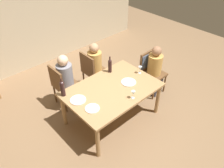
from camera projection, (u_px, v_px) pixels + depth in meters
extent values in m
plane|color=#846647|center=(112.00, 117.00, 4.36)|extent=(10.00, 10.00, 0.00)
cube|color=beige|center=(31.00, 12.00, 5.14)|extent=(6.40, 0.12, 2.70)
cube|color=#A87F51|center=(112.00, 89.00, 3.93)|extent=(1.64, 1.11, 0.04)
cylinder|color=#A87F51|center=(98.00, 142.00, 3.47)|extent=(0.07, 0.07, 0.68)
cylinder|color=#A87F51|center=(158.00, 99.00, 4.27)|extent=(0.07, 0.07, 0.68)
cylinder|color=#A87F51|center=(64.00, 110.00, 4.03)|extent=(0.07, 0.07, 0.68)
cylinder|color=#A87F51|center=(122.00, 77.00, 4.84)|extent=(0.07, 0.07, 0.68)
cylinder|color=brown|center=(70.00, 86.00, 4.79)|extent=(0.04, 0.04, 0.44)
cylinder|color=brown|center=(81.00, 95.00, 4.56)|extent=(0.04, 0.04, 0.44)
cylinder|color=brown|center=(55.00, 94.00, 4.58)|extent=(0.04, 0.04, 0.44)
cylinder|color=brown|center=(65.00, 103.00, 4.36)|extent=(0.04, 0.04, 0.44)
cube|color=brown|center=(67.00, 85.00, 4.43)|extent=(0.44, 0.44, 0.04)
cube|color=brown|center=(56.00, 79.00, 4.17)|extent=(0.04, 0.44, 0.44)
cylinder|color=brown|center=(97.00, 73.00, 5.18)|extent=(0.04, 0.04, 0.44)
cylinder|color=brown|center=(108.00, 80.00, 4.96)|extent=(0.04, 0.04, 0.44)
cylinder|color=brown|center=(84.00, 79.00, 4.98)|extent=(0.04, 0.04, 0.44)
cylinder|color=brown|center=(95.00, 87.00, 4.75)|extent=(0.04, 0.04, 0.44)
cube|color=brown|center=(95.00, 71.00, 4.82)|extent=(0.44, 0.44, 0.04)
cube|color=brown|center=(87.00, 65.00, 4.57)|extent=(0.04, 0.44, 0.44)
cylinder|color=brown|center=(165.00, 83.00, 4.86)|extent=(0.04, 0.04, 0.44)
cylinder|color=brown|center=(154.00, 91.00, 4.66)|extent=(0.04, 0.04, 0.44)
cylinder|color=brown|center=(151.00, 76.00, 5.08)|extent=(0.04, 0.04, 0.44)
cylinder|color=brown|center=(140.00, 83.00, 4.88)|extent=(0.04, 0.04, 0.44)
cube|color=brown|center=(153.00, 74.00, 4.72)|extent=(0.44, 0.44, 0.04)
cube|color=brown|center=(147.00, 61.00, 4.69)|extent=(0.44, 0.04, 0.44)
cube|color=#4C5B75|center=(147.00, 60.00, 4.68)|extent=(0.40, 0.07, 0.31)
cylinder|color=#33333D|center=(71.00, 89.00, 4.70)|extent=(0.11, 0.11, 0.46)
cylinder|color=#33333D|center=(76.00, 93.00, 4.59)|extent=(0.11, 0.11, 0.46)
cylinder|color=gray|center=(65.00, 75.00, 4.28)|extent=(0.30, 0.30, 0.47)
sphere|color=beige|center=(63.00, 60.00, 4.08)|extent=(0.20, 0.20, 0.20)
cylinder|color=#33333D|center=(98.00, 75.00, 5.09)|extent=(0.11, 0.11, 0.46)
cylinder|color=#33333D|center=(103.00, 79.00, 4.98)|extent=(0.11, 0.11, 0.46)
cylinder|color=tan|center=(95.00, 62.00, 4.68)|extent=(0.30, 0.30, 0.45)
sphere|color=tan|center=(94.00, 48.00, 4.48)|extent=(0.20, 0.20, 0.20)
cylinder|color=#33333D|center=(160.00, 84.00, 4.83)|extent=(0.11, 0.11, 0.46)
cylinder|color=#33333D|center=(155.00, 87.00, 4.74)|extent=(0.11, 0.11, 0.46)
cylinder|color=tan|center=(155.00, 65.00, 4.58)|extent=(0.30, 0.30, 0.45)
sphere|color=#996B4C|center=(157.00, 51.00, 4.39)|extent=(0.20, 0.20, 0.20)
cylinder|color=black|center=(63.00, 90.00, 3.71)|extent=(0.08, 0.08, 0.24)
sphere|color=black|center=(62.00, 83.00, 3.63)|extent=(0.08, 0.08, 0.08)
cylinder|color=black|center=(61.00, 81.00, 3.60)|extent=(0.03, 0.03, 0.08)
cylinder|color=black|center=(110.00, 67.00, 4.27)|extent=(0.07, 0.07, 0.22)
sphere|color=black|center=(110.00, 61.00, 4.19)|extent=(0.07, 0.07, 0.07)
cylinder|color=black|center=(110.00, 59.00, 4.16)|extent=(0.03, 0.03, 0.09)
cylinder|color=silver|center=(133.00, 98.00, 3.72)|extent=(0.06, 0.06, 0.00)
cylinder|color=silver|center=(133.00, 96.00, 3.70)|extent=(0.01, 0.01, 0.07)
cone|color=silver|center=(133.00, 93.00, 3.65)|extent=(0.07, 0.07, 0.07)
cylinder|color=silver|center=(140.00, 73.00, 4.30)|extent=(0.06, 0.06, 0.00)
cylinder|color=silver|center=(140.00, 71.00, 4.28)|extent=(0.01, 0.01, 0.07)
cone|color=silver|center=(140.00, 68.00, 4.23)|extent=(0.07, 0.07, 0.07)
cylinder|color=silver|center=(129.00, 82.00, 4.06)|extent=(0.27, 0.27, 0.01)
cylinder|color=white|center=(78.00, 100.00, 3.67)|extent=(0.26, 0.26, 0.01)
cylinder|color=white|center=(92.00, 108.00, 3.51)|extent=(0.23, 0.23, 0.01)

